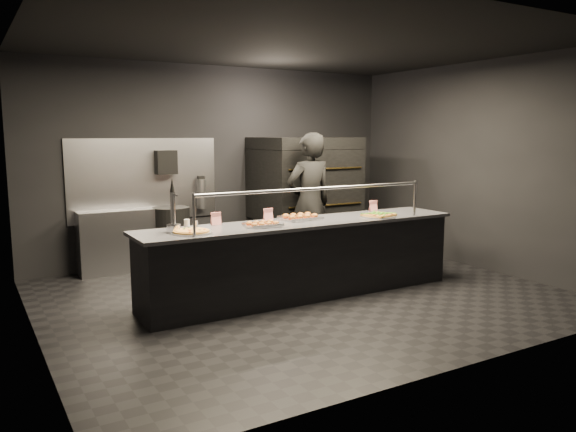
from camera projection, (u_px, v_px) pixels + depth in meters
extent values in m
plane|color=black|center=(303.00, 295.00, 6.88)|extent=(6.00, 6.00, 0.00)
plane|color=black|center=(304.00, 43.00, 6.44)|extent=(6.00, 6.00, 0.00)
cube|color=black|center=(219.00, 164.00, 8.79)|extent=(6.00, 0.04, 3.00)
cube|color=black|center=(467.00, 191.00, 4.53)|extent=(6.00, 0.04, 3.00)
cube|color=black|center=(27.00, 184.00, 5.16)|extent=(0.04, 5.00, 3.00)
cube|color=black|center=(478.00, 166.00, 8.16)|extent=(0.04, 5.00, 3.00)
cube|color=#99999E|center=(144.00, 180.00, 8.21)|extent=(2.20, 0.02, 1.20)
cube|color=black|center=(303.00, 260.00, 6.81)|extent=(4.00, 0.70, 0.88)
cube|color=#35353A|center=(303.00, 223.00, 6.75)|extent=(4.10, 0.78, 0.04)
cylinder|color=#99999E|center=(194.00, 215.00, 5.70)|extent=(0.03, 0.03, 0.45)
cylinder|color=#99999E|center=(415.00, 198.00, 7.20)|extent=(0.03, 0.03, 0.45)
cylinder|color=#99999E|center=(317.00, 189.00, 6.43)|extent=(3.00, 0.04, 0.04)
cube|color=black|center=(304.00, 238.00, 9.06)|extent=(1.50, 1.15, 0.60)
cube|color=black|center=(304.00, 201.00, 8.97)|extent=(1.50, 1.20, 0.55)
cube|color=black|center=(304.00, 167.00, 8.89)|extent=(1.50, 1.20, 0.55)
cube|color=black|center=(304.00, 143.00, 8.84)|extent=(1.50, 1.20, 0.18)
cylinder|color=gold|center=(326.00, 205.00, 8.44)|extent=(1.30, 0.02, 0.02)
cylinder|color=gold|center=(326.00, 169.00, 8.36)|extent=(1.30, 0.02, 0.02)
cube|color=#99999E|center=(122.00, 241.00, 7.99)|extent=(1.20, 0.35, 0.90)
cube|color=black|center=(166.00, 162.00, 8.24)|extent=(0.30, 0.20, 0.35)
cylinder|color=#B2B2B7|center=(201.00, 194.00, 8.60)|extent=(0.14, 0.14, 0.45)
cube|color=black|center=(201.00, 178.00, 8.56)|extent=(0.10, 0.06, 0.06)
cylinder|color=silver|center=(173.00, 228.00, 5.99)|extent=(0.15, 0.15, 0.09)
cylinder|color=silver|center=(173.00, 210.00, 5.96)|extent=(0.05, 0.05, 0.39)
cylinder|color=silver|center=(175.00, 195.00, 5.86)|extent=(0.02, 0.11, 0.02)
cone|color=black|center=(172.00, 185.00, 5.92)|extent=(0.05, 0.05, 0.15)
cylinder|color=silver|center=(191.00, 232.00, 5.95)|extent=(0.45, 0.45, 0.01)
cylinder|color=gold|center=(191.00, 231.00, 5.95)|extent=(0.39, 0.39, 0.02)
cylinder|color=#EDA64D|center=(191.00, 230.00, 5.95)|extent=(0.34, 0.34, 0.01)
cube|color=silver|center=(263.00, 226.00, 6.37)|extent=(0.47, 0.41, 0.02)
ellipsoid|color=#9D5C21|center=(255.00, 225.00, 6.24)|extent=(0.07, 0.07, 0.05)
ellipsoid|color=#9D5C21|center=(249.00, 223.00, 6.35)|extent=(0.07, 0.07, 0.05)
ellipsoid|color=#9D5C21|center=(262.00, 224.00, 6.28)|extent=(0.07, 0.07, 0.05)
ellipsoid|color=#9D5C21|center=(256.00, 223.00, 6.39)|extent=(0.07, 0.07, 0.05)
ellipsoid|color=#9D5C21|center=(269.00, 224.00, 6.33)|extent=(0.07, 0.07, 0.05)
ellipsoid|color=#9D5C21|center=(263.00, 222.00, 6.44)|extent=(0.07, 0.07, 0.05)
ellipsoid|color=#9D5C21|center=(276.00, 223.00, 6.37)|extent=(0.07, 0.07, 0.05)
ellipsoid|color=#9D5C21|center=(270.00, 221.00, 6.48)|extent=(0.07, 0.07, 0.05)
cube|color=silver|center=(300.00, 219.00, 6.89)|extent=(0.55, 0.46, 0.02)
ellipsoid|color=#9D5C21|center=(292.00, 217.00, 6.74)|extent=(0.09, 0.09, 0.06)
ellipsoid|color=#9D5C21|center=(286.00, 216.00, 6.87)|extent=(0.09, 0.09, 0.06)
ellipsoid|color=#9D5C21|center=(300.00, 217.00, 6.80)|extent=(0.09, 0.09, 0.06)
ellipsoid|color=#9D5C21|center=(293.00, 215.00, 6.93)|extent=(0.09, 0.09, 0.06)
ellipsoid|color=#9D5C21|center=(307.00, 216.00, 6.85)|extent=(0.09, 0.09, 0.06)
ellipsoid|color=#9D5C21|center=(301.00, 215.00, 6.98)|extent=(0.09, 0.09, 0.06)
ellipsoid|color=#9D5C21|center=(315.00, 216.00, 6.90)|extent=(0.09, 0.09, 0.06)
ellipsoid|color=#9D5C21|center=(308.00, 214.00, 7.03)|extent=(0.09, 0.09, 0.06)
cylinder|color=silver|center=(379.00, 216.00, 7.13)|extent=(0.45, 0.45, 0.01)
cube|color=gold|center=(379.00, 215.00, 7.13)|extent=(0.43, 0.40, 0.02)
cube|color=#EDA64D|center=(379.00, 214.00, 7.13)|extent=(0.40, 0.38, 0.01)
cube|color=#41961F|center=(379.00, 213.00, 7.13)|extent=(0.38, 0.35, 0.01)
cylinder|color=silver|center=(187.00, 224.00, 6.20)|extent=(0.06, 0.06, 0.11)
cylinder|color=silver|center=(196.00, 224.00, 6.25)|extent=(0.05, 0.05, 0.09)
cube|color=white|center=(216.00, 219.00, 6.46)|extent=(0.12, 0.04, 0.15)
cube|color=white|center=(268.00, 214.00, 6.81)|extent=(0.12, 0.04, 0.15)
cube|color=white|center=(373.00, 206.00, 7.62)|extent=(0.12, 0.04, 0.15)
cylinder|color=black|center=(172.00, 238.00, 8.26)|extent=(0.54, 0.54, 0.90)
imported|color=black|center=(309.00, 203.00, 8.00)|extent=(0.73, 0.48, 1.98)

